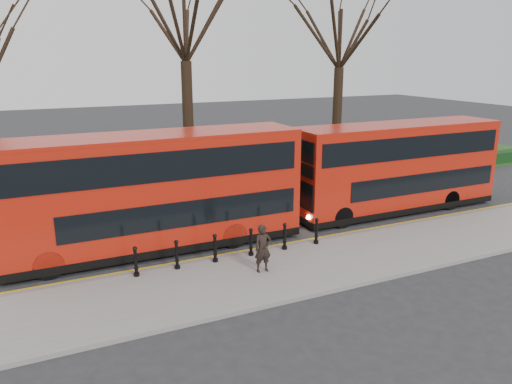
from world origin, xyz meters
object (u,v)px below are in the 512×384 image
bollard_row (233,246)px  bus_rear (396,168)px  bus_lead (155,193)px  pedestrian (263,248)px

bollard_row → bus_rear: bearing=14.9°
bus_lead → pedestrian: bearing=-55.8°
bus_lead → bus_rear: bus_lead is taller
bollard_row → bus_lead: bearing=131.5°
bus_lead → bollard_row: bearing=-48.5°
bus_lead → pedestrian: 4.94m
bollard_row → pedestrian: bearing=-71.5°
bollard_row → bus_rear: 9.97m
bollard_row → pedestrian: size_ratio=4.33×
bollard_row → pedestrian: pedestrian is taller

